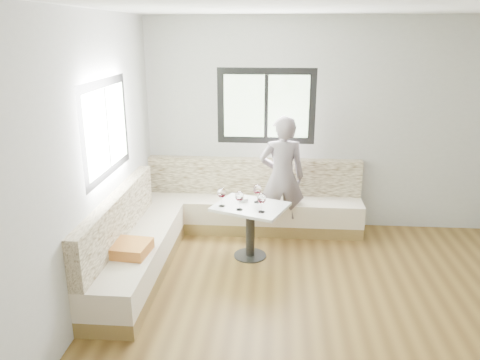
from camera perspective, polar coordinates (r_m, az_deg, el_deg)
name	(u,v)px	position (r m, az deg, el deg)	size (l,w,h in m)	color
room	(356,181)	(4.00, 14.00, -0.12)	(5.01, 5.01, 2.81)	brown
banquette	(207,223)	(5.84, -4.05, -5.20)	(2.90, 2.80, 0.95)	olive
table	(250,218)	(5.53, 1.27, -4.70)	(0.97, 0.87, 0.66)	black
person	(282,177)	(6.03, 5.14, 0.31)	(0.59, 0.39, 1.61)	slate
olive_ramekin	(243,199)	(5.60, 0.41, -2.35)	(0.11, 0.11, 0.05)	white
wine_glass_a	(222,193)	(5.39, -2.25, -1.64)	(0.10, 0.10, 0.23)	white
wine_glass_b	(239,197)	(5.28, -0.07, -2.06)	(0.10, 0.10, 0.23)	white
wine_glass_c	(262,199)	(5.22, 2.65, -2.32)	(0.10, 0.10, 0.23)	white
wine_glass_d	(257,190)	(5.51, 2.11, -1.21)	(0.10, 0.10, 0.23)	white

